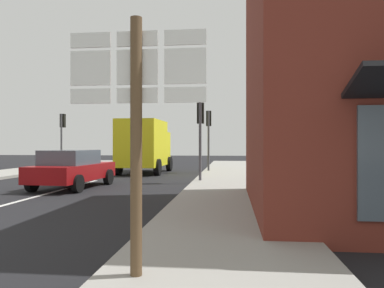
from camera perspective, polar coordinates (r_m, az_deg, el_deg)
ground_plane at (r=15.95m, az=-17.15°, el=-6.13°), size 80.00×80.00×0.00m
sidewalk_right at (r=12.68m, az=5.67°, el=-7.40°), size 3.09×44.00×0.14m
lane_centre_stripe at (r=12.40m, az=-24.53°, el=-7.86°), size 0.16×12.00×0.01m
sedan_far at (r=15.00m, az=-17.99°, el=-3.60°), size 2.20×4.31×1.47m
delivery_truck at (r=21.68m, az=-7.33°, el=-0.15°), size 2.56×5.04×3.05m
route_sign_post at (r=4.45m, az=-8.55°, el=3.95°), size 1.66×0.14×3.20m
traffic_light_far_right at (r=21.91m, az=2.59°, el=2.65°), size 0.30×0.49×3.67m
traffic_light_far_left at (r=26.00m, az=-19.40°, el=2.29°), size 0.30×0.49×3.71m
traffic_light_near_right at (r=16.06m, az=1.31°, el=3.16°), size 0.30×0.49×3.50m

